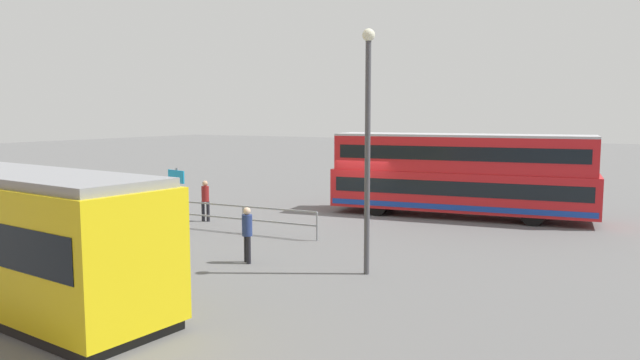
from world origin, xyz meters
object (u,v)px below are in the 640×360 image
(double_decker_bus, at_px, (460,175))
(info_sign, at_px, (177,184))
(street_lamp, at_px, (368,133))
(pedestrian_near_railing, at_px, (205,198))
(pedestrian_crossing, at_px, (247,231))

(double_decker_bus, xyz_separation_m, info_sign, (10.32, 7.08, -0.30))
(info_sign, bearing_deg, double_decker_bus, -145.53)
(double_decker_bus, bearing_deg, street_lamp, 92.30)
(street_lamp, bearing_deg, pedestrian_near_railing, -24.06)
(pedestrian_crossing, bearing_deg, info_sign, -32.25)
(info_sign, bearing_deg, pedestrian_near_railing, -154.03)
(double_decker_bus, xyz_separation_m, pedestrian_near_railing, (9.20, 6.54, -0.88))
(double_decker_bus, bearing_deg, pedestrian_crossing, 73.83)
(pedestrian_near_railing, xyz_separation_m, street_lamp, (-9.64, 4.30, 3.04))
(street_lamp, bearing_deg, double_decker_bus, -87.70)
(info_sign, bearing_deg, street_lamp, 160.72)
(pedestrian_crossing, distance_m, info_sign, 8.28)
(double_decker_bus, distance_m, pedestrian_crossing, 12.00)
(pedestrian_near_railing, bearing_deg, double_decker_bus, -144.60)
(pedestrian_near_railing, distance_m, street_lamp, 10.98)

